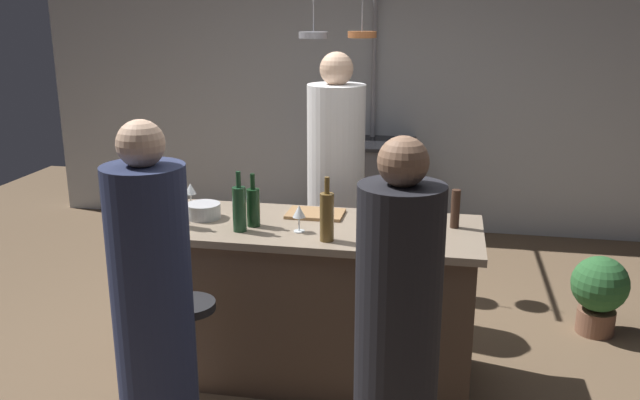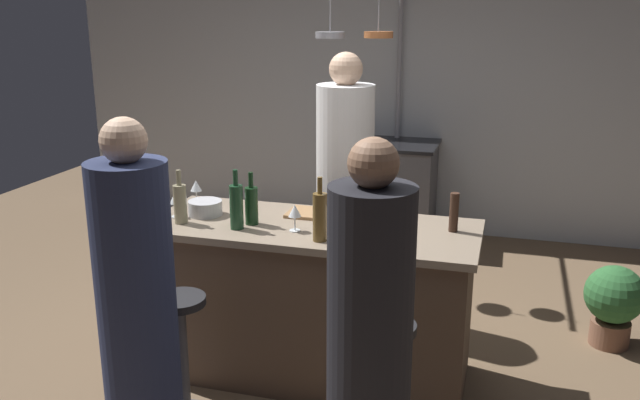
{
  "view_description": "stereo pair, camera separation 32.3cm",
  "coord_description": "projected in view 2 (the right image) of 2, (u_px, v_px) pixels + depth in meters",
  "views": [
    {
      "loc": [
        0.69,
        -3.4,
        2.04
      ],
      "look_at": [
        0.0,
        0.15,
        1.0
      ],
      "focal_mm": 37.76,
      "sensor_mm": 36.0,
      "label": 1
    },
    {
      "loc": [
        1.0,
        -3.33,
        2.04
      ],
      "look_at": [
        0.0,
        0.15,
        1.0
      ],
      "focal_mm": 37.76,
      "sensor_mm": 36.0,
      "label": 2
    }
  ],
  "objects": [
    {
      "name": "stove_range",
      "position": [
        391.0,
        191.0,
        6.04
      ],
      "size": [
        0.8,
        0.64,
        0.89
      ],
      "color": "#47474C",
      "rests_on": "ground_plane"
    },
    {
      "name": "mixing_bowl_ceramic",
      "position": [
        387.0,
        228.0,
        3.52
      ],
      "size": [
        0.2,
        0.2,
        0.06
      ],
      "primitive_type": "cylinder",
      "color": "silver",
      "rests_on": "kitchen_island"
    },
    {
      "name": "pepper_mill",
      "position": [
        454.0,
        212.0,
        3.53
      ],
      "size": [
        0.05,
        0.05,
        0.21
      ],
      "primitive_type": "cylinder",
      "color": "#382319",
      "rests_on": "kitchen_island"
    },
    {
      "name": "guest_left",
      "position": [
        138.0,
        314.0,
        2.94
      ],
      "size": [
        0.34,
        0.34,
        1.62
      ],
      "color": "#262D4C",
      "rests_on": "ground_plane"
    },
    {
      "name": "wine_bottle_amber",
      "position": [
        320.0,
        216.0,
        3.38
      ],
      "size": [
        0.07,
        0.07,
        0.33
      ],
      "color": "brown",
      "rests_on": "kitchen_island"
    },
    {
      "name": "kitchen_island",
      "position": [
        313.0,
        300.0,
        3.78
      ],
      "size": [
        1.8,
        0.72,
        0.9
      ],
      "color": "brown",
      "rests_on": "ground_plane"
    },
    {
      "name": "overhead_pot_rack",
      "position": [
        380.0,
        66.0,
        5.4
      ],
      "size": [
        0.56,
        1.42,
        2.17
      ],
      "color": "gray",
      "rests_on": "ground_plane"
    },
    {
      "name": "cutting_board",
      "position": [
        316.0,
        214.0,
        3.83
      ],
      "size": [
        0.32,
        0.22,
        0.02
      ],
      "primitive_type": "cube",
      "color": "#997047",
      "rests_on": "kitchen_island"
    },
    {
      "name": "wine_glass_near_left_guest",
      "position": [
        196.0,
        187.0,
        4.02
      ],
      "size": [
        0.07,
        0.07,
        0.15
      ],
      "color": "silver",
      "rests_on": "kitchen_island"
    },
    {
      "name": "mixing_bowl_steel",
      "position": [
        205.0,
        208.0,
        3.82
      ],
      "size": [
        0.19,
        0.19,
        0.08
      ],
      "primitive_type": "cylinder",
      "color": "#B7B7BC",
      "rests_on": "kitchen_island"
    },
    {
      "name": "potted_plant",
      "position": [
        614.0,
        301.0,
        4.15
      ],
      "size": [
        0.36,
        0.36,
        0.52
      ],
      "color": "brown",
      "rests_on": "ground_plane"
    },
    {
      "name": "wine_bottle_white",
      "position": [
        180.0,
        203.0,
        3.66
      ],
      "size": [
        0.07,
        0.07,
        0.3
      ],
      "color": "gray",
      "rests_on": "kitchen_island"
    },
    {
      "name": "guest_right",
      "position": [
        369.0,
        351.0,
        2.64
      ],
      "size": [
        0.34,
        0.34,
        1.59
      ],
      "color": "black",
      "rests_on": "ground_plane"
    },
    {
      "name": "back_wall",
      "position": [
        401.0,
        91.0,
        6.18
      ],
      "size": [
        6.4,
        0.16,
        2.6
      ],
      "primitive_type": "cube",
      "color": "#B2B7BC",
      "rests_on": "ground_plane"
    },
    {
      "name": "chef",
      "position": [
        345.0,
        199.0,
        4.44
      ],
      "size": [
        0.37,
        0.37,
        1.77
      ],
      "color": "white",
      "rests_on": "ground_plane"
    },
    {
      "name": "wine_glass_by_chef",
      "position": [
        175.0,
        199.0,
        3.76
      ],
      "size": [
        0.07,
        0.07,
        0.15
      ],
      "color": "silver",
      "rests_on": "kitchen_island"
    },
    {
      "name": "bar_stool_left",
      "position": [
        182.0,
        353.0,
        3.36
      ],
      "size": [
        0.28,
        0.28,
        0.68
      ],
      "color": "#4C4C51",
      "rests_on": "ground_plane"
    },
    {
      "name": "wine_glass_near_right_guest",
      "position": [
        295.0,
        212.0,
        3.53
      ],
      "size": [
        0.07,
        0.07,
        0.15
      ],
      "color": "silver",
      "rests_on": "kitchen_island"
    },
    {
      "name": "wine_bottle_green",
      "position": [
        236.0,
        206.0,
        3.56
      ],
      "size": [
        0.07,
        0.07,
        0.32
      ],
      "color": "#193D23",
      "rests_on": "kitchen_island"
    },
    {
      "name": "bar_stool_right",
      "position": [
        386.0,
        384.0,
        3.09
      ],
      "size": [
        0.28,
        0.28,
        0.68
      ],
      "color": "#4C4C51",
      "rests_on": "ground_plane"
    },
    {
      "name": "wine_bottle_red",
      "position": [
        251.0,
        205.0,
        3.65
      ],
      "size": [
        0.07,
        0.07,
        0.29
      ],
      "color": "#143319",
      "rests_on": "kitchen_island"
    },
    {
      "name": "ground_plane",
      "position": [
        313.0,
        372.0,
        3.91
      ],
      "size": [
        9.0,
        9.0,
        0.0
      ],
      "primitive_type": "plane",
      "color": "brown"
    }
  ]
}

